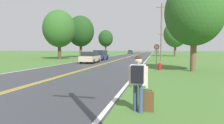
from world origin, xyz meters
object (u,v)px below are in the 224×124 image
at_px(hitchhiker_person, 138,78).
at_px(tree_far_back, 175,34).
at_px(car_dark_green_hatchback_mid_near, 130,52).
at_px(car_dark_blue_suv_approaching, 100,55).
at_px(suitcase, 148,101).
at_px(car_champagne_hatchback_nearest, 90,57).
at_px(traffic_sign, 157,50).
at_px(tree_right_cluster, 59,29).
at_px(fire_hydrant, 160,66).
at_px(tree_left_verge, 106,38).
at_px(tree_behind_sign, 81,31).
at_px(tree_mid_treeline, 194,12).

relative_size(hitchhiker_person, tree_far_back, 0.18).
height_order(tree_far_back, car_dark_green_hatchback_mid_near, tree_far_back).
relative_size(hitchhiker_person, car_dark_blue_suv_approaching, 0.41).
height_order(suitcase, car_champagne_hatchback_nearest, car_champagne_hatchback_nearest).
relative_size(traffic_sign, tree_right_cluster, 0.26).
height_order(tree_far_back, car_champagne_hatchback_nearest, tree_far_back).
distance_m(traffic_sign, tree_right_cluster, 22.72).
height_order(suitcase, fire_hydrant, fire_hydrant).
height_order(suitcase, tree_left_verge, tree_left_verge).
distance_m(hitchhiker_person, suitcase, 0.81).
xyz_separation_m(fire_hydrant, car_champagne_hatchback_nearest, (-9.24, 7.54, 0.46)).
distance_m(suitcase, tree_far_back, 50.02).
distance_m(traffic_sign, tree_far_back, 33.57).
relative_size(traffic_sign, car_dark_green_hatchback_mid_near, 0.59).
distance_m(tree_behind_sign, car_champagne_hatchback_nearest, 20.99).
distance_m(suitcase, traffic_sign, 16.55).
bearing_deg(tree_right_cluster, tree_far_back, 40.76).
xyz_separation_m(suitcase, tree_right_cluster, (-17.94, 29.37, 5.50)).
xyz_separation_m(tree_far_back, car_champagne_hatchback_nearest, (-13.96, -29.26, -5.09)).
xyz_separation_m(tree_right_cluster, car_dark_blue_suv_approaching, (8.71, -1.80, -4.90)).
bearing_deg(tree_mid_treeline, traffic_sign, 126.68).
bearing_deg(tree_behind_sign, tree_far_back, 25.72).
bearing_deg(car_champagne_hatchback_nearest, fire_hydrant, -129.86).
distance_m(tree_mid_treeline, tree_far_back, 37.17).
height_order(suitcase, tree_mid_treeline, tree_mid_treeline).
distance_m(tree_mid_treeline, car_dark_blue_suv_approaching, 20.27).
xyz_separation_m(suitcase, tree_mid_treeline, (3.45, 12.31, 4.78)).
bearing_deg(fire_hydrant, suitcase, -92.79).
bearing_deg(tree_left_verge, car_dark_green_hatchback_mid_near, 80.55).
distance_m(fire_hydrant, tree_right_cluster, 25.58).
bearing_deg(tree_behind_sign, car_champagne_hatchback_nearest, -65.29).
relative_size(car_champagne_hatchback_nearest, car_dark_green_hatchback_mid_near, 1.00).
xyz_separation_m(fire_hydrant, tree_right_cluster, (-18.55, 16.74, 5.45)).
bearing_deg(hitchhiker_person, tree_left_verge, 18.86).
bearing_deg(car_dark_blue_suv_approaching, hitchhiker_person, -159.95).
bearing_deg(traffic_sign, tree_behind_sign, 128.28).
height_order(hitchhiker_person, fire_hydrant, hitchhiker_person).
height_order(hitchhiker_person, car_champagne_hatchback_nearest, hitchhiker_person).
bearing_deg(traffic_sign, tree_left_verge, 112.39).
relative_size(tree_mid_treeline, car_champagne_hatchback_nearest, 1.93).
height_order(suitcase, tree_behind_sign, tree_behind_sign).
relative_size(suitcase, tree_far_back, 0.07).
distance_m(hitchhiker_person, car_champagne_hatchback_nearest, 21.94).
bearing_deg(car_dark_green_hatchback_mid_near, traffic_sign, -168.02).
relative_size(fire_hydrant, traffic_sign, 0.29).
relative_size(car_dark_blue_suv_approaching, car_dark_green_hatchback_mid_near, 1.02).
distance_m(car_champagne_hatchback_nearest, car_dark_green_hatchback_mid_near, 58.64).
height_order(hitchhiker_person, car_dark_green_hatchback_mid_near, hitchhiker_person).
relative_size(hitchhiker_person, tree_right_cluster, 0.19).
xyz_separation_m(car_champagne_hatchback_nearest, car_dark_green_hatchback_mid_near, (-1.61, 58.62, -0.05)).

